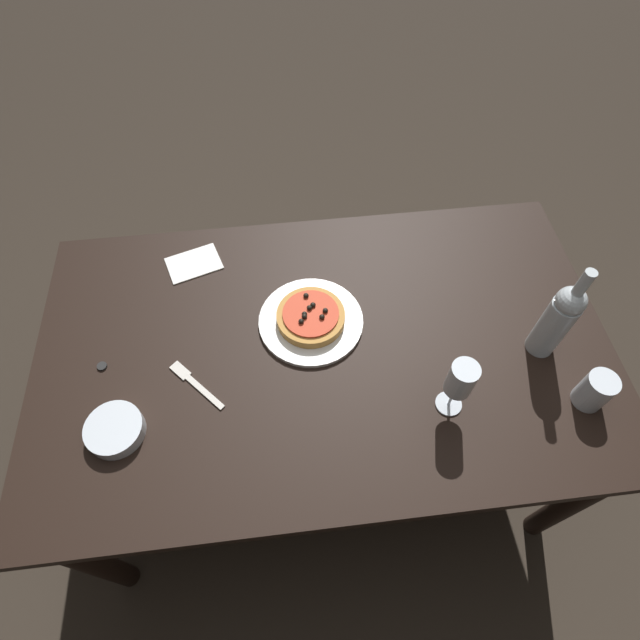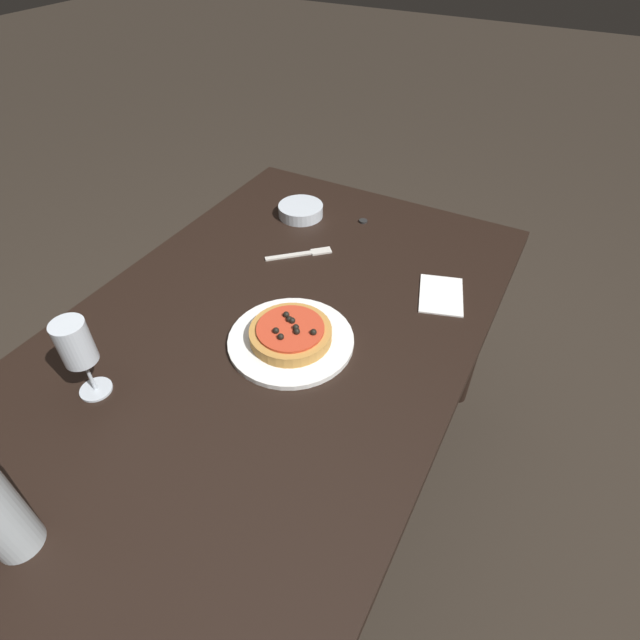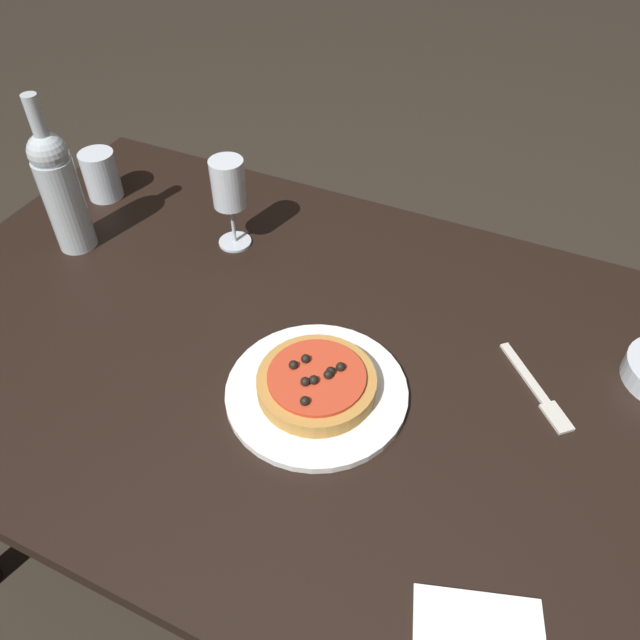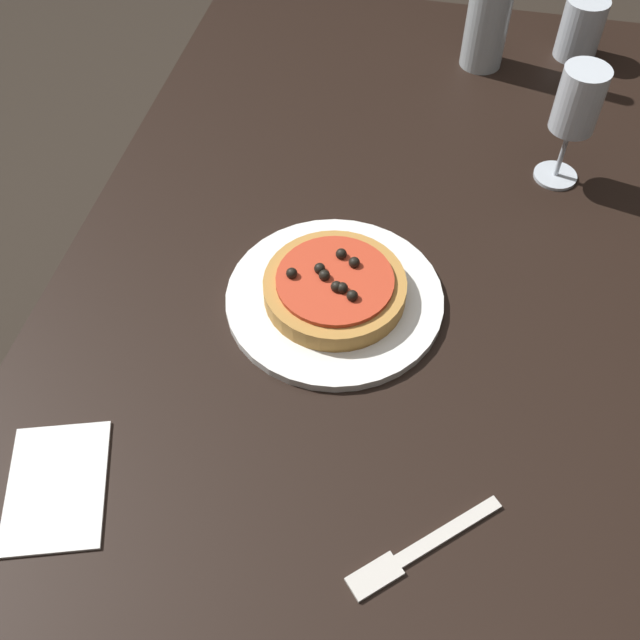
% 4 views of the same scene
% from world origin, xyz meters
% --- Properties ---
extents(ground_plane, '(14.00, 14.00, 0.00)m').
position_xyz_m(ground_plane, '(0.00, 0.00, 0.00)').
color(ground_plane, '#2D261E').
extents(dining_table, '(1.46, 0.88, 0.70)m').
position_xyz_m(dining_table, '(0.00, 0.00, 0.62)').
color(dining_table, black).
rests_on(dining_table, ground_plane).
extents(dinner_plate, '(0.27, 0.27, 0.01)m').
position_xyz_m(dinner_plate, '(0.03, -0.07, 0.71)').
color(dinner_plate, white).
rests_on(dinner_plate, dining_table).
extents(pizza, '(0.18, 0.18, 0.04)m').
position_xyz_m(pizza, '(0.03, -0.07, 0.73)').
color(pizza, '#BC843D').
rests_on(pizza, dinner_plate).
extents(wine_glass, '(0.06, 0.06, 0.18)m').
position_xyz_m(wine_glass, '(-0.27, 0.20, 0.83)').
color(wine_glass, silver).
rests_on(wine_glass, dining_table).
extents(side_bowl, '(0.13, 0.13, 0.03)m').
position_xyz_m(side_bowl, '(0.50, 0.18, 0.72)').
color(side_bowl, silver).
rests_on(side_bowl, dining_table).
extents(fork, '(0.14, 0.14, 0.00)m').
position_xyz_m(fork, '(0.33, 0.07, 0.70)').
color(fork, beige).
rests_on(fork, dining_table).
extents(paper_napkin, '(0.17, 0.14, 0.00)m').
position_xyz_m(paper_napkin, '(0.34, -0.31, 0.70)').
color(paper_napkin, white).
rests_on(paper_napkin, dining_table).
extents(bottle_cap, '(0.02, 0.02, 0.01)m').
position_xyz_m(bottle_cap, '(0.55, 0.00, 0.70)').
color(bottle_cap, black).
rests_on(bottle_cap, dining_table).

